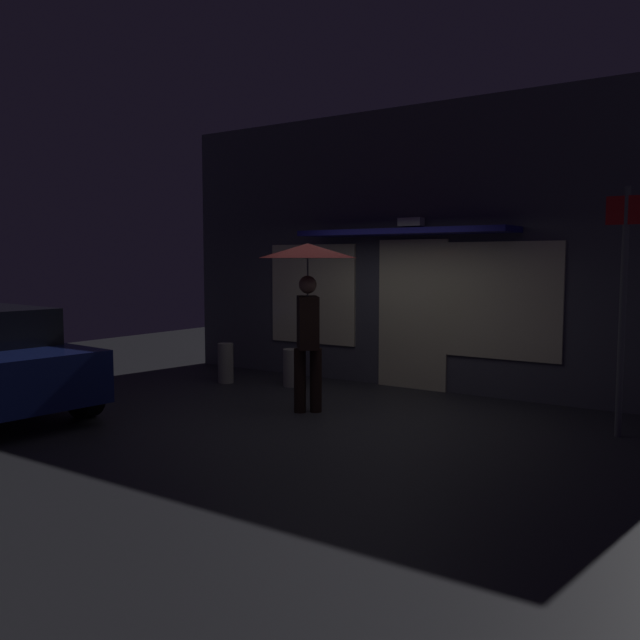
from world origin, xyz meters
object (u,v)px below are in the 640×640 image
object	(u,v)px
person_with_umbrella	(308,278)
sidewalk_bollard	(293,368)
street_sign_post	(623,297)
sidewalk_bollard_2	(226,363)

from	to	relation	value
person_with_umbrella	sidewalk_bollard	distance (m)	2.26
person_with_umbrella	street_sign_post	xyz separation A→B (m)	(3.44, 0.93, -0.18)
street_sign_post	sidewalk_bollard_2	xyz separation A→B (m)	(-5.66, 0.00, -1.20)
street_sign_post	sidewalk_bollard	size ratio (longest dim) A/B	4.76
street_sign_post	sidewalk_bollard	bearing A→B (deg)	175.39
sidewalk_bollard	sidewalk_bollard_2	size ratio (longest dim) A/B	0.91
street_sign_post	sidewalk_bollard_2	world-z (taller)	street_sign_post
person_with_umbrella	sidewalk_bollard	bearing A→B (deg)	-178.30
street_sign_post	person_with_umbrella	bearing A→B (deg)	-164.92
sidewalk_bollard	sidewalk_bollard_2	xyz separation A→B (m)	(-1.02, -0.37, 0.03)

